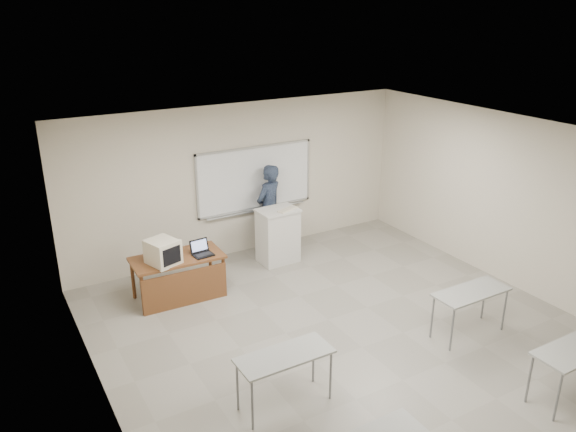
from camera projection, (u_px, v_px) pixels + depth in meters
floor at (362, 348)px, 8.22m from camera, size 7.00×8.00×0.01m
whiteboard at (255, 179)px, 11.04m from camera, size 2.48×0.10×1.31m
student_desks at (432, 355)px, 6.89m from camera, size 4.40×2.20×0.73m
instructor_desk at (180, 270)px, 9.36m from camera, size 1.51×0.76×0.75m
podium at (278, 236)px, 10.79m from camera, size 0.76×0.56×1.07m
crt_monitor at (162, 252)px, 9.08m from camera, size 0.44×0.49×0.42m
laptop at (202, 251)px, 9.45m from camera, size 0.33×0.30×0.24m
mouse at (206, 248)px, 9.68m from camera, size 0.12×0.10×0.04m
keyboard at (288, 209)px, 10.57m from camera, size 0.47×0.29×0.02m
presenter at (269, 209)px, 11.14m from camera, size 0.78×0.67×1.80m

